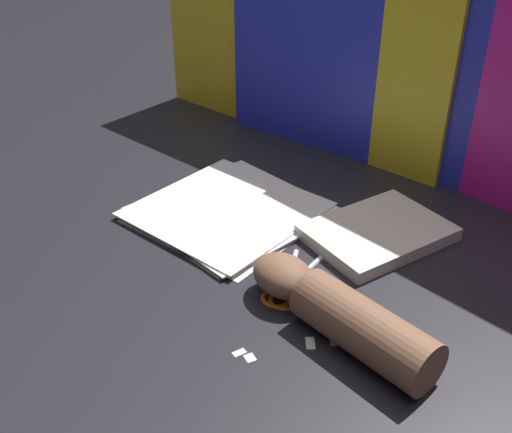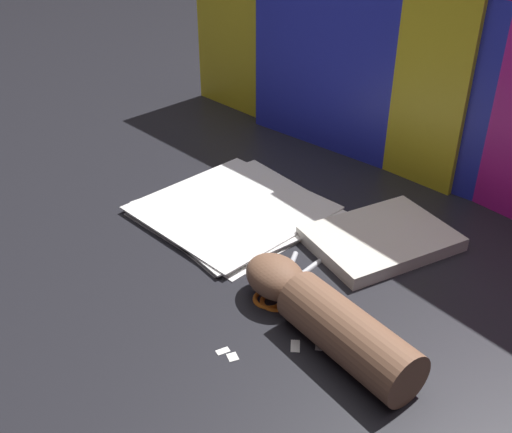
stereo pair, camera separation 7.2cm
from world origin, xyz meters
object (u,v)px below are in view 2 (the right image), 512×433
Objects in this scene: paper_stack at (236,210)px; hand_forearm at (326,317)px; book_closed at (381,238)px; scissors at (280,288)px.

hand_forearm is at bearing -21.81° from paper_stack.
hand_forearm is (0.08, -0.24, 0.02)m from book_closed.
paper_stack is 0.26m from book_closed.
scissors is (-0.03, -0.21, -0.01)m from book_closed.
hand_forearm is at bearing -14.47° from scissors.
paper_stack is at bearing 154.62° from scissors.
book_closed is 1.69× the size of scissors.
book_closed is 0.21m from scissors.
paper_stack reaches higher than scissors.
book_closed reaches higher than paper_stack.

